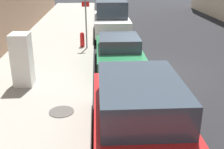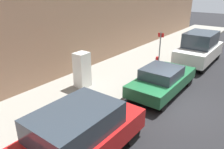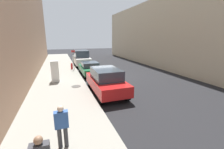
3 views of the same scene
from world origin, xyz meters
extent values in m
plane|color=black|center=(0.00, 0.00, 0.00)|extent=(80.00, 80.00, 0.00)
cube|color=gray|center=(-4.42, 0.00, 0.09)|extent=(4.12, 44.00, 0.18)
cube|color=silver|center=(-4.70, -1.36, 1.07)|extent=(0.61, 0.70, 1.78)
cube|color=black|center=(-4.70, -1.01, 1.07)|extent=(0.01, 0.01, 1.69)
cube|color=yellow|center=(-4.78, -1.01, 1.41)|extent=(0.16, 0.01, 0.22)
cube|color=red|center=(-4.70, -1.01, 1.64)|extent=(0.55, 0.01, 0.05)
cube|color=red|center=(-4.70, -1.01, 0.71)|extent=(0.55, 0.01, 0.05)
cylinder|color=#47443F|center=(-3.22, -3.42, 0.18)|extent=(0.70, 0.70, 0.02)
cylinder|color=slate|center=(-2.69, 3.18, 1.35)|extent=(0.07, 0.07, 2.35)
cube|color=red|center=(-2.69, 3.20, 2.32)|extent=(0.36, 0.02, 0.24)
cylinder|color=red|center=(-2.93, 3.45, 0.49)|extent=(0.22, 0.22, 0.63)
sphere|color=red|center=(-2.93, 3.45, 0.82)|extent=(0.20, 0.20, 0.20)
cube|color=red|center=(-1.30, -5.07, 0.72)|extent=(1.98, 4.62, 0.70)
cube|color=#2D3842|center=(-1.30, -5.07, 1.42)|extent=(1.74, 2.54, 0.70)
cylinder|color=black|center=(-2.16, -3.38, 0.37)|extent=(0.22, 0.73, 0.73)
cylinder|color=black|center=(-0.44, -3.38, 0.37)|extent=(0.22, 0.73, 0.73)
cube|color=#1E6038|center=(-1.30, 0.78, 0.60)|extent=(1.82, 4.36, 0.55)
cube|color=#2D3842|center=(-1.30, 0.56, 1.12)|extent=(1.60, 1.83, 0.50)
cylinder|color=black|center=(-2.08, 2.38, 0.32)|extent=(0.22, 0.65, 0.65)
cylinder|color=black|center=(-0.52, 2.38, 0.32)|extent=(0.22, 0.65, 0.65)
cylinder|color=black|center=(-2.08, -0.83, 0.32)|extent=(0.22, 0.65, 0.65)
cylinder|color=black|center=(-0.52, -0.83, 0.32)|extent=(0.22, 0.65, 0.65)
cube|color=silver|center=(-1.30, 6.46, 0.77)|extent=(1.99, 4.70, 0.85)
cube|color=#2D3842|center=(-1.30, 6.46, 1.67)|extent=(1.75, 2.58, 0.95)
cylinder|color=black|center=(-2.16, 8.21, 0.35)|extent=(0.22, 0.70, 0.70)
cylinder|color=black|center=(-0.43, 8.21, 0.35)|extent=(0.22, 0.70, 0.70)
cylinder|color=black|center=(-2.16, 4.71, 0.35)|extent=(0.22, 0.70, 0.70)
cylinder|color=black|center=(-0.43, 4.71, 0.35)|extent=(0.22, 0.70, 0.70)
camera|label=1|loc=(-2.20, -10.44, 3.98)|focal=45.00mm
camera|label=2|loc=(2.67, -8.59, 4.93)|focal=35.00mm
camera|label=3|loc=(-4.31, -14.72, 3.84)|focal=24.00mm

